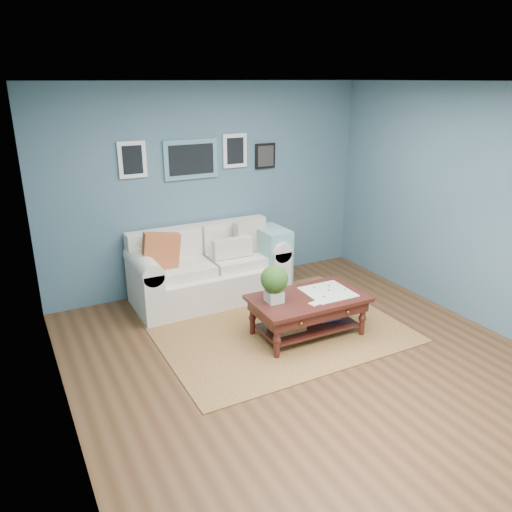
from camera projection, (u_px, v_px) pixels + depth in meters
room_shell at (314, 236)px, 4.58m from camera, size 5.00×5.02×2.70m
area_rug at (276, 327)px, 5.77m from camera, size 2.71×2.16×0.01m
loveseat at (214, 267)px, 6.46m from camera, size 1.99×0.91×1.02m
coffee_table at (302, 304)px, 5.46m from camera, size 1.27×0.76×0.88m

